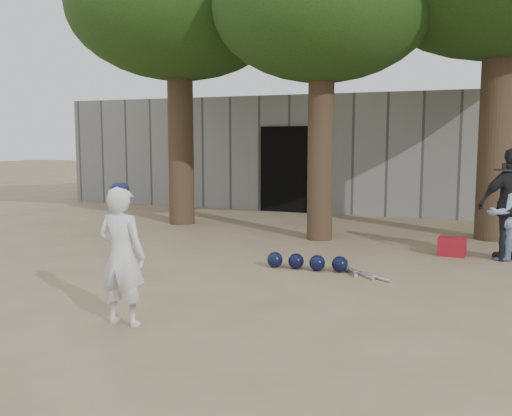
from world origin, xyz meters
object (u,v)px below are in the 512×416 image
at_px(boy_player, 122,256).
at_px(spectator_dark, 512,205).
at_px(spectator_blue, 507,214).
at_px(red_bag, 452,246).

xyz_separation_m(boy_player, spectator_dark, (3.76, 4.83, 0.16)).
bearing_deg(spectator_blue, spectator_dark, 114.76).
distance_m(boy_player, spectator_blue, 6.10).
bearing_deg(boy_player, spectator_blue, -128.12).
relative_size(spectator_blue, red_bag, 3.42).
relative_size(boy_player, red_bag, 3.37).
distance_m(spectator_blue, spectator_dark, 0.17).
bearing_deg(red_bag, spectator_blue, -2.39).
bearing_deg(spectator_blue, red_bag, -41.47).
bearing_deg(spectator_blue, boy_player, 13.74).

